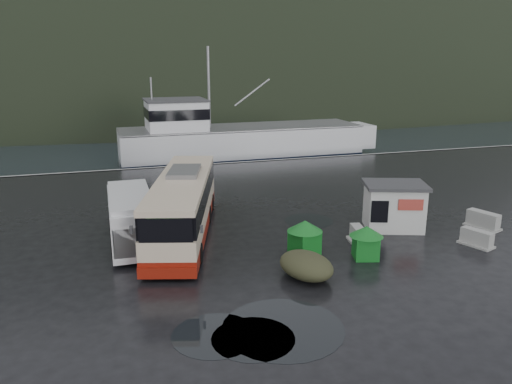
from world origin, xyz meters
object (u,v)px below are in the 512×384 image
object	(u,v)px
ticket_kiosk	(392,228)
fishing_trawler	(242,147)
white_van	(133,244)
waste_bin_left	(365,258)
jersey_barrier_c	(482,228)
dome_tent	(306,277)
waste_bin_right	(304,254)
jersey_barrier_b	(476,245)
jersey_barrier_a	(358,243)
coach_bus	(184,234)

from	to	relation	value
ticket_kiosk	fishing_trawler	distance (m)	25.37
white_van	waste_bin_left	bearing A→B (deg)	-26.33
white_van	jersey_barrier_c	xyz separation A→B (m)	(17.59, -2.98, 0.00)
waste_bin_left	dome_tent	xyz separation A→B (m)	(-3.28, -1.09, 0.00)
jersey_barrier_c	fishing_trawler	world-z (taller)	fishing_trawler
waste_bin_right	jersey_barrier_b	xyz separation A→B (m)	(8.18, -1.38, 0.00)
waste_bin_left	waste_bin_right	size ratio (longest dim) A/B	0.93
dome_tent	jersey_barrier_a	world-z (taller)	dome_tent
white_van	dome_tent	distance (m)	8.75
waste_bin_right	fishing_trawler	distance (m)	27.68
coach_bus	white_van	size ratio (longest dim) A/B	1.87
waste_bin_right	jersey_barrier_c	distance (m)	10.27
waste_bin_right	jersey_barrier_b	world-z (taller)	waste_bin_right
coach_bus	waste_bin_left	distance (m)	8.99
jersey_barrier_a	jersey_barrier_b	distance (m)	5.53
dome_tent	jersey_barrier_c	size ratio (longest dim) A/B	1.49
jersey_barrier_b	ticket_kiosk	bearing A→B (deg)	126.22
waste_bin_left	jersey_barrier_a	world-z (taller)	waste_bin_left
dome_tent	ticket_kiosk	distance (m)	7.85
ticket_kiosk	jersey_barrier_a	distance (m)	3.08
coach_bus	waste_bin_right	distance (m)	6.35
fishing_trawler	coach_bus	bearing A→B (deg)	-112.78
jersey_barrier_a	waste_bin_left	bearing A→B (deg)	-108.46
dome_tent	coach_bus	bearing A→B (deg)	121.23
white_van	fishing_trawler	xyz separation A→B (m)	(11.91, 23.71, 0.00)
white_van	jersey_barrier_b	xyz separation A→B (m)	(15.53, -4.97, 0.00)
white_van	ticket_kiosk	bearing A→B (deg)	-7.34
white_van	jersey_barrier_c	world-z (taller)	white_van
coach_bus	fishing_trawler	distance (m)	24.94
waste_bin_right	jersey_barrier_a	size ratio (longest dim) A/B	1.03
waste_bin_left	fishing_trawler	xyz separation A→B (m)	(2.15, 28.50, 0.00)
coach_bus	waste_bin_right	size ratio (longest dim) A/B	7.03
coach_bus	waste_bin_left	bearing A→B (deg)	-20.94
coach_bus	dome_tent	world-z (taller)	coach_bus
coach_bus	jersey_barrier_b	bearing A→B (deg)	-7.41
white_van	fishing_trawler	size ratio (longest dim) A/B	0.22
white_van	jersey_barrier_c	bearing A→B (deg)	-9.81
jersey_barrier_b	jersey_barrier_c	distance (m)	2.87
white_van	jersey_barrier_a	size ratio (longest dim) A/B	3.87
jersey_barrier_c	fishing_trawler	bearing A→B (deg)	102.02
jersey_barrier_a	jersey_barrier_c	world-z (taller)	jersey_barrier_c
dome_tent	jersey_barrier_a	xyz separation A→B (m)	(3.87, 2.84, 0.00)
ticket_kiosk	jersey_barrier_c	distance (m)	4.70
waste_bin_right	dome_tent	size ratio (longest dim) A/B	0.62
coach_bus	jersey_barrier_b	world-z (taller)	coach_bus
white_van	dome_tent	xyz separation A→B (m)	(6.48, -5.88, 0.00)
waste_bin_left	jersey_barrier_a	xyz separation A→B (m)	(0.58, 1.74, 0.00)
jersey_barrier_b	jersey_barrier_c	xyz separation A→B (m)	(2.07, 1.99, 0.00)
jersey_barrier_a	fishing_trawler	size ratio (longest dim) A/B	0.06
ticket_kiosk	fishing_trawler	bearing A→B (deg)	111.97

